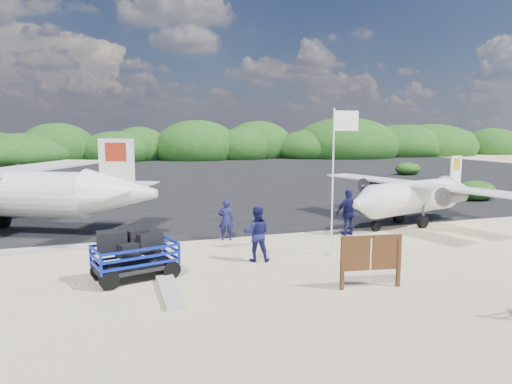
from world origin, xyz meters
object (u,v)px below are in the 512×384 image
(aircraft_large, at_px, (320,175))
(crew_a, at_px, (226,220))
(signboard, at_px, (370,288))
(crew_c, at_px, (349,212))
(flagpole, at_px, (331,255))
(aircraft_small, at_px, (4,183))
(baggage_cart, at_px, (136,279))
(crew_b, at_px, (257,234))

(aircraft_large, bearing_deg, crew_a, 83.05)
(signboard, xyz_separation_m, crew_c, (2.66, 5.95, 0.97))
(flagpole, height_order, aircraft_small, flagpole)
(crew_c, bearing_deg, aircraft_large, -114.88)
(baggage_cart, relative_size, crew_c, 1.32)
(baggage_cart, relative_size, aircraft_large, 0.15)
(crew_a, height_order, crew_b, crew_b)
(crew_a, xyz_separation_m, aircraft_small, (-12.67, 24.95, -0.83))
(aircraft_large, bearing_deg, flagpole, 91.62)
(crew_b, bearing_deg, flagpole, -164.57)
(crew_a, bearing_deg, signboard, 123.86)
(aircraft_large, bearing_deg, crew_b, 86.81)
(aircraft_large, height_order, aircraft_small, aircraft_large)
(crew_b, xyz_separation_m, aircraft_small, (-12.93, 28.11, -0.94))
(aircraft_large, relative_size, aircraft_small, 2.07)
(signboard, height_order, aircraft_small, aircraft_small)
(aircraft_large, distance_m, aircraft_small, 28.07)
(signboard, bearing_deg, aircraft_small, 124.36)
(crew_c, bearing_deg, crew_b, 25.02)
(crew_c, bearing_deg, flagpole, 48.87)
(flagpole, xyz_separation_m, signboard, (-0.53, -3.37, 0.00))
(crew_b, bearing_deg, baggage_cart, 28.64)
(crew_c, bearing_deg, baggage_cart, 17.90)
(aircraft_small, bearing_deg, crew_b, 99.49)
(signboard, relative_size, aircraft_small, 0.23)
(flagpole, bearing_deg, aircraft_large, 64.75)
(signboard, height_order, crew_a, crew_a)
(baggage_cart, height_order, flagpole, flagpole)
(crew_b, relative_size, crew_c, 0.97)
(flagpole, bearing_deg, crew_a, 131.89)
(crew_c, bearing_deg, signboard, 64.39)
(crew_a, distance_m, crew_b, 3.17)
(baggage_cart, relative_size, signboard, 1.36)
(crew_b, bearing_deg, aircraft_small, -46.54)
(crew_c, xyz_separation_m, aircraft_large, (10.21, 23.61, -0.97))
(crew_c, distance_m, aircraft_large, 25.74)
(baggage_cart, relative_size, crew_a, 1.53)
(baggage_cart, height_order, crew_a, crew_a)
(flagpole, relative_size, crew_a, 3.09)
(signboard, bearing_deg, crew_a, 118.88)
(baggage_cart, xyz_separation_m, aircraft_small, (-8.93, 28.80, 0.00))
(baggage_cart, distance_m, aircraft_large, 32.83)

